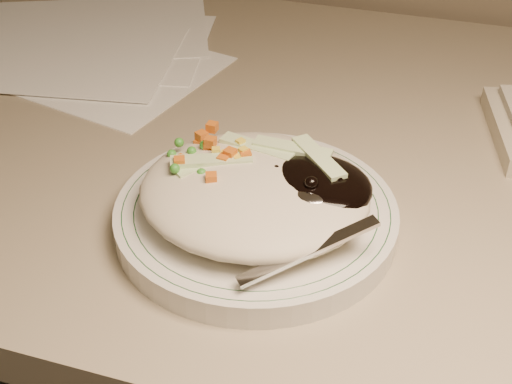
% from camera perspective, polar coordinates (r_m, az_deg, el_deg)
% --- Properties ---
extents(desk, '(1.40, 0.70, 0.74)m').
position_cam_1_polar(desk, '(0.86, 7.51, -7.40)').
color(desk, gray).
rests_on(desk, ground).
extents(plate, '(0.24, 0.24, 0.02)m').
position_cam_1_polar(plate, '(0.61, -0.00, -1.98)').
color(plate, silver).
rests_on(plate, desk).
extents(plate_rim, '(0.23, 0.23, 0.00)m').
position_cam_1_polar(plate_rim, '(0.60, 0.00, -1.23)').
color(plate_rim, '#144723').
rests_on(plate_rim, plate).
extents(meal, '(0.20, 0.19, 0.05)m').
position_cam_1_polar(meal, '(0.59, 0.36, 0.33)').
color(meal, '#C1B69C').
rests_on(meal, plate).
extents(papers, '(0.39, 0.39, 0.00)m').
position_cam_1_polar(papers, '(0.95, -13.81, 11.21)').
color(papers, white).
rests_on(papers, desk).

